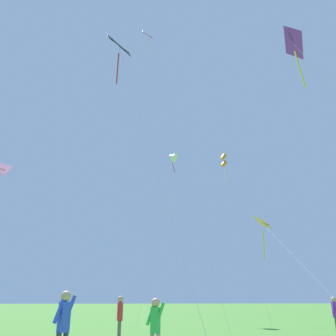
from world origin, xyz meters
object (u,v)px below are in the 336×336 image
kite_white_distant (172,157)px  person_in_red_shirt (155,325)px  kite_red_high (150,47)px  kite_yellow_diamond (264,230)px  kite_purple_streamer (298,53)px  kite_orange_box (224,162)px  kite_black_large (120,54)px  person_with_spool (120,315)px  person_foreground_watcher (64,323)px  person_far_back (336,313)px

kite_white_distant → person_in_red_shirt: (-4.14, -25.38, -14.91)m
kite_red_high → kite_white_distant: (2.95, 5.32, -9.67)m
kite_yellow_diamond → kite_purple_streamer: bearing=-99.8°
kite_red_high → kite_orange_box: bearing=-38.1°
kite_orange_box → person_in_red_shirt: kite_orange_box is taller
kite_yellow_diamond → person_in_red_shirt: kite_yellow_diamond is taller
kite_orange_box → person_in_red_shirt: bearing=-113.7°
kite_red_high → kite_black_large: kite_red_high is taller
kite_black_large → kite_white_distant: 14.21m
kite_orange_box → kite_yellow_diamond: bearing=13.3°
person_with_spool → person_foreground_watcher: bearing=-103.9°
kite_red_high → person_foreground_watcher: (-3.36, -20.57, -24.49)m
kite_red_high → person_with_spool: bearing=-97.6°
kite_black_large → person_with_spool: size_ratio=11.95×
kite_orange_box → person_foreground_watcher: 21.33m
person_with_spool → person_foreground_watcher: 5.53m
person_far_back → person_in_red_shirt: 10.90m
kite_red_high → person_with_spool: kite_red_high is taller
kite_red_high → person_with_spool: 28.92m
kite_orange_box → kite_red_high: bearing=141.9°
person_far_back → kite_purple_streamer: bearing=-118.9°
kite_yellow_diamond → kite_black_large: bearing=-162.3°
person_foreground_watcher → person_in_red_shirt: (2.17, 0.51, -0.09)m
kite_orange_box → person_with_spool: 16.99m
kite_yellow_diamond → kite_red_high: bearing=156.9°
kite_yellow_diamond → person_with_spool: bearing=-133.1°
kite_black_large → kite_yellow_diamond: size_ratio=1.79×
person_with_spool → person_in_red_shirt: person_with_spool is taller
person_far_back → person_with_spool: size_ratio=1.00×
kite_red_high → person_far_back: (7.57, -13.59, -24.52)m
kite_black_large → person_in_red_shirt: (1.59, -12.67, -17.68)m
kite_white_distant → kite_yellow_diamond: bearing=-57.4°
kite_black_large → person_foreground_watcher: size_ratio=11.61×
kite_white_distant → kite_orange_box: kite_white_distant is taller
kite_orange_box → kite_white_distant: bearing=105.6°
kite_black_large → kite_purple_streamer: bearing=-39.0°
kite_black_large → person_in_red_shirt: bearing=-82.8°
kite_purple_streamer → kite_white_distant: (-3.79, 20.41, 2.03)m
kite_yellow_diamond → person_with_spool: kite_yellow_diamond is taller
person_with_spool → person_in_red_shirt: (0.84, -4.85, -0.06)m
kite_black_large → kite_yellow_diamond: bearing=17.7°
kite_yellow_diamond → person_with_spool: size_ratio=6.68×
kite_purple_streamer → kite_white_distant: 20.86m
kite_orange_box → person_foreground_watcher: bearing=-119.2°
kite_purple_streamer → person_far_back: (0.83, 1.50, -12.82)m
kite_purple_streamer → person_foreground_watcher: size_ratio=8.71×
kite_purple_streamer → person_with_spool: (-8.77, -0.12, -12.81)m
person_foreground_watcher → person_in_red_shirt: person_foreground_watcher is taller
kite_red_high → person_foreground_watcher: 32.16m
kite_yellow_diamond → person_with_spool: (-10.74, -11.50, -5.55)m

